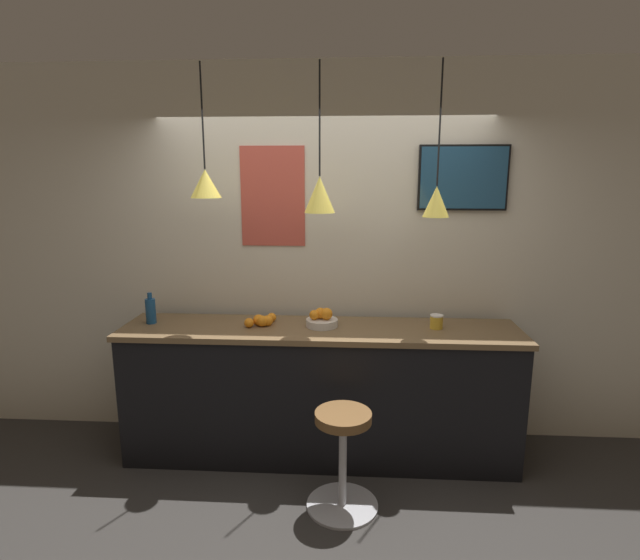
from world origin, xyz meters
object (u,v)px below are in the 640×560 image
at_px(fruit_bowl, 322,320).
at_px(juice_bottle, 151,310).
at_px(bar_stool, 343,449).
at_px(mounted_tv, 463,178).
at_px(spread_jar, 436,322).

relative_size(fruit_bowl, juice_bottle, 0.99).
height_order(bar_stool, juice_bottle, juice_bottle).
xyz_separation_m(juice_bottle, mounted_tv, (2.28, 0.33, 0.96)).
bearing_deg(juice_bottle, bar_stool, -23.98).
xyz_separation_m(bar_stool, juice_bottle, (-1.43, 0.64, 0.70)).
bearing_deg(bar_stool, mounted_tv, 48.63).
height_order(fruit_bowl, juice_bottle, juice_bottle).
bearing_deg(bar_stool, juice_bottle, 156.02).
bearing_deg(spread_jar, fruit_bowl, -179.91).
relative_size(bar_stool, spread_jar, 6.47).
height_order(fruit_bowl, mounted_tv, mounted_tv).
height_order(spread_jar, mounted_tv, mounted_tv).
distance_m(spread_jar, mounted_tv, 1.07).
xyz_separation_m(spread_jar, mounted_tv, (0.20, 0.33, 1.00)).
xyz_separation_m(fruit_bowl, juice_bottle, (-1.26, 0.00, 0.05)).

